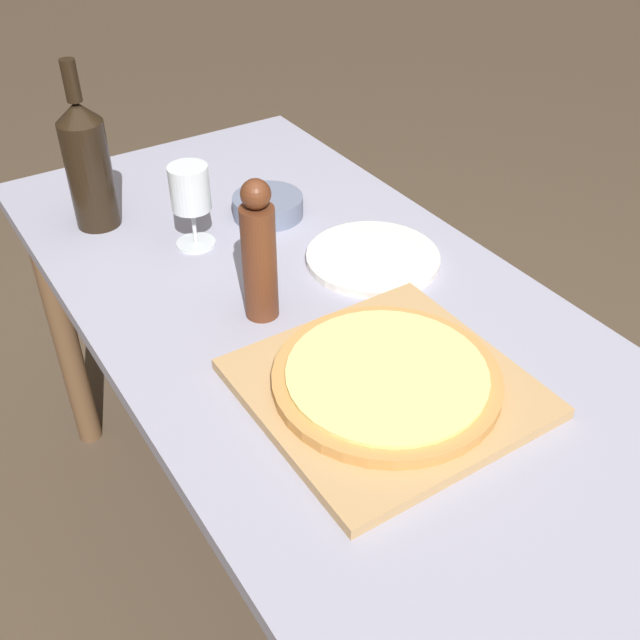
% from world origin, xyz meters
% --- Properties ---
extents(ground_plane, '(12.00, 12.00, 0.00)m').
position_xyz_m(ground_plane, '(0.00, 0.00, 0.00)').
color(ground_plane, '#4C3D2D').
extents(dining_table, '(0.73, 1.71, 0.75)m').
position_xyz_m(dining_table, '(0.00, 0.00, 0.65)').
color(dining_table, '#9393A8').
rests_on(dining_table, ground_plane).
extents(cutting_board, '(0.38, 0.37, 0.02)m').
position_xyz_m(cutting_board, '(-0.04, -0.13, 0.76)').
color(cutting_board, tan).
rests_on(cutting_board, dining_table).
extents(pizza, '(0.33, 0.33, 0.02)m').
position_xyz_m(pizza, '(-0.04, -0.13, 0.78)').
color(pizza, '#C68947').
rests_on(pizza, cutting_board).
extents(wine_bottle, '(0.09, 0.09, 0.32)m').
position_xyz_m(wine_bottle, '(-0.22, 0.57, 0.88)').
color(wine_bottle, black).
rests_on(wine_bottle, dining_table).
extents(pepper_mill, '(0.06, 0.06, 0.25)m').
position_xyz_m(pepper_mill, '(-0.09, 0.13, 0.87)').
color(pepper_mill, '#5B2D19').
rests_on(pepper_mill, dining_table).
extents(wine_glass, '(0.07, 0.07, 0.16)m').
position_xyz_m(wine_glass, '(-0.09, 0.40, 0.86)').
color(wine_glass, silver).
rests_on(wine_glass, dining_table).
extents(small_bowl, '(0.14, 0.14, 0.04)m').
position_xyz_m(small_bowl, '(0.08, 0.42, 0.77)').
color(small_bowl, slate).
rests_on(small_bowl, dining_table).
extents(dinner_plate, '(0.25, 0.25, 0.01)m').
position_xyz_m(dinner_plate, '(0.16, 0.17, 0.76)').
color(dinner_plate, silver).
rests_on(dinner_plate, dining_table).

